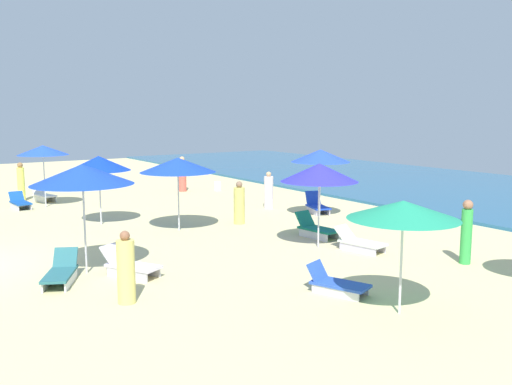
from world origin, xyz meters
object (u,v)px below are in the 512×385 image
at_px(lounge_chair_2_1, 20,203).
at_px(umbrella_4, 178,165).
at_px(lounge_chair_2_0, 44,196).
at_px(lounge_chair_0_0, 336,283).
at_px(beachgoer_2, 466,232).
at_px(lounge_chair_5_1, 130,265).
at_px(lounge_chair_5_0, 61,273).
at_px(umbrella_6, 321,156).
at_px(beachgoer_0, 239,204).
at_px(beachgoer_3, 126,270).
at_px(lounge_chair_1_0, 359,242).
at_px(beachgoer_4, 269,192).
at_px(cooler_box_0, 218,186).
at_px(umbrella_5, 82,174).
at_px(umbrella_0, 403,210).
at_px(lounge_chair_1_1, 316,228).
at_px(umbrella_1, 319,173).
at_px(lounge_chair_6_0, 317,206).
at_px(umbrella_3, 99,163).
at_px(beachgoer_1, 182,175).
at_px(beachgoer_5, 21,183).
at_px(umbrella_2, 43,150).

xyz_separation_m(lounge_chair_2_1, umbrella_4, (7.40, 3.57, 1.94)).
bearing_deg(lounge_chair_2_0, lounge_chair_0_0, -96.98).
bearing_deg(lounge_chair_2_1, beachgoer_2, -67.51).
height_order(lounge_chair_2_0, lounge_chair_5_1, lounge_chair_5_1).
xyz_separation_m(umbrella_4, lounge_chair_5_0, (3.68, -4.77, -1.94)).
relative_size(umbrella_6, beachgoer_0, 1.69).
xyz_separation_m(lounge_chair_5_1, beachgoer_3, (1.76, -0.73, 0.43)).
relative_size(lounge_chair_1_0, umbrella_4, 0.63).
bearing_deg(beachgoer_4, lounge_chair_1_0, 163.31).
bearing_deg(cooler_box_0, beachgoer_4, -160.90).
bearing_deg(umbrella_5, beachgoer_3, 1.29).
distance_m(lounge_chair_1_0, beachgoer_4, 7.34).
bearing_deg(beachgoer_0, beachgoer_2, -78.26).
height_order(lounge_chair_2_1, umbrella_4, umbrella_4).
height_order(umbrella_0, lounge_chair_1_0, umbrella_0).
bearing_deg(lounge_chair_1_1, umbrella_1, -134.19).
relative_size(lounge_chair_0_0, umbrella_1, 0.59).
bearing_deg(beachgoer_0, beachgoer_3, -142.02).
distance_m(umbrella_4, lounge_chair_6_0, 6.20).
xyz_separation_m(umbrella_3, lounge_chair_5_1, (6.45, -1.40, -1.89)).
xyz_separation_m(lounge_chair_1_1, umbrella_6, (-2.36, 2.13, 2.04)).
xyz_separation_m(umbrella_0, umbrella_4, (-9.34, -0.23, 0.13)).
xyz_separation_m(beachgoer_0, beachgoer_2, (7.64, 2.16, 0.14)).
xyz_separation_m(umbrella_1, umbrella_6, (-3.39, 2.92, 0.13)).
bearing_deg(umbrella_4, umbrella_6, 80.00).
distance_m(umbrella_1, cooler_box_0, 12.54).
bearing_deg(beachgoer_0, beachgoer_4, 32.74).
bearing_deg(beachgoer_2, lounge_chair_5_1, 147.94).
distance_m(lounge_chair_5_0, beachgoer_1, 14.84).
bearing_deg(lounge_chair_6_0, umbrella_3, -179.41).
bearing_deg(cooler_box_0, beachgoer_3, 171.75).
distance_m(beachgoer_0, beachgoer_5, 10.99).
relative_size(umbrella_3, beachgoer_2, 1.43).
xyz_separation_m(umbrella_3, beachgoer_5, (-7.00, -1.27, -1.33)).
distance_m(lounge_chair_0_0, beachgoer_4, 10.70).
distance_m(lounge_chair_6_0, beachgoer_3, 11.42).
xyz_separation_m(lounge_chair_2_1, cooler_box_0, (-0.18, 9.36, -0.04)).
xyz_separation_m(umbrella_3, cooler_box_0, (-5.16, 7.64, -1.94)).
xyz_separation_m(umbrella_3, lounge_chair_6_0, (2.48, 7.74, -1.87)).
xyz_separation_m(lounge_chair_1_1, beachgoer_4, (-5.10, 1.73, 0.41)).
bearing_deg(beachgoer_2, umbrella_1, 114.49).
bearing_deg(beachgoer_5, umbrella_1, 38.91).
xyz_separation_m(umbrella_4, lounge_chair_6_0, (0.07, 5.90, -1.91)).
xyz_separation_m(beachgoer_1, beachgoer_4, (6.37, 0.76, -0.11)).
bearing_deg(beachgoer_5, lounge_chair_2_0, 65.88).
xyz_separation_m(lounge_chair_1_0, lounge_chair_5_1, (-1.26, -6.33, 0.02)).
distance_m(lounge_chair_1_0, umbrella_4, 6.43).
relative_size(lounge_chair_1_1, lounge_chair_5_1, 0.98).
xyz_separation_m(umbrella_2, beachgoer_0, (7.38, 4.86, -1.66)).
relative_size(lounge_chair_2_1, beachgoer_0, 0.91).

